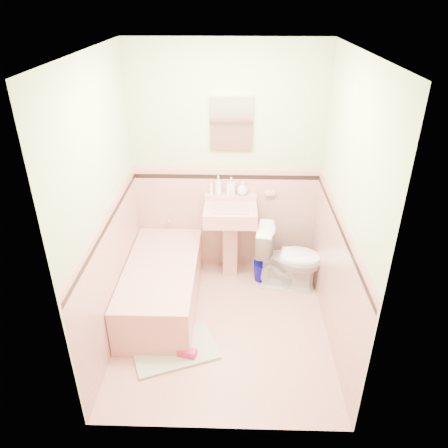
{
  "coord_description": "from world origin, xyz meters",
  "views": [
    {
      "loc": [
        0.1,
        -3.2,
        2.87
      ],
      "look_at": [
        0.0,
        0.25,
        1.0
      ],
      "focal_mm": 34.62,
      "sensor_mm": 36.0,
      "label": 1
    }
  ],
  "objects_px": {
    "medicine_cabinet": "(231,123)",
    "soap_bottle_right": "(242,188)",
    "soap_bottle_mid": "(231,186)",
    "shoe": "(187,352)",
    "bucket": "(263,271)",
    "bathtub": "(162,286)",
    "soap_bottle_left": "(218,185)",
    "sink": "(230,243)",
    "toilet": "(289,258)"
  },
  "relations": [
    {
      "from": "bathtub",
      "to": "soap_bottle_right",
      "type": "xyz_separation_m",
      "value": [
        0.8,
        0.71,
        0.78
      ]
    },
    {
      "from": "medicine_cabinet",
      "to": "shoe",
      "type": "xyz_separation_m",
      "value": [
        -0.36,
        -1.48,
        -1.64
      ]
    },
    {
      "from": "soap_bottle_mid",
      "to": "bathtub",
      "type": "bearing_deg",
      "value": -133.9
    },
    {
      "from": "soap_bottle_right",
      "to": "shoe",
      "type": "xyz_separation_m",
      "value": [
        -0.48,
        -1.45,
        -0.95
      ]
    },
    {
      "from": "soap_bottle_mid",
      "to": "shoe",
      "type": "relative_size",
      "value": 1.14
    },
    {
      "from": "bucket",
      "to": "toilet",
      "type": "bearing_deg",
      "value": -20.39
    },
    {
      "from": "bathtub",
      "to": "soap_bottle_mid",
      "type": "relative_size",
      "value": 7.86
    },
    {
      "from": "toilet",
      "to": "bucket",
      "type": "height_order",
      "value": "toilet"
    },
    {
      "from": "soap_bottle_left",
      "to": "bucket",
      "type": "relative_size",
      "value": 0.94
    },
    {
      "from": "soap_bottle_left",
      "to": "soap_bottle_mid",
      "type": "distance_m",
      "value": 0.14
    },
    {
      "from": "sink",
      "to": "soap_bottle_right",
      "type": "relative_size",
      "value": 5.8
    },
    {
      "from": "bathtub",
      "to": "medicine_cabinet",
      "type": "bearing_deg",
      "value": 47.42
    },
    {
      "from": "soap_bottle_left",
      "to": "soap_bottle_right",
      "type": "distance_m",
      "value": 0.26
    },
    {
      "from": "medicine_cabinet",
      "to": "soap_bottle_right",
      "type": "distance_m",
      "value": 0.7
    },
    {
      "from": "bucket",
      "to": "shoe",
      "type": "relative_size",
      "value": 1.33
    },
    {
      "from": "bathtub",
      "to": "medicine_cabinet",
      "type": "xyz_separation_m",
      "value": [
        0.68,
        0.74,
        1.47
      ]
    },
    {
      "from": "soap_bottle_left",
      "to": "soap_bottle_right",
      "type": "bearing_deg",
      "value": 0.0
    },
    {
      "from": "soap_bottle_left",
      "to": "soap_bottle_mid",
      "type": "height_order",
      "value": "soap_bottle_left"
    },
    {
      "from": "soap_bottle_left",
      "to": "sink",
      "type": "bearing_deg",
      "value": -53.35
    },
    {
      "from": "shoe",
      "to": "bucket",
      "type": "bearing_deg",
      "value": 73.87
    },
    {
      "from": "soap_bottle_left",
      "to": "toilet",
      "type": "distance_m",
      "value": 1.08
    },
    {
      "from": "bathtub",
      "to": "sink",
      "type": "distance_m",
      "value": 0.89
    },
    {
      "from": "sink",
      "to": "soap_bottle_right",
      "type": "distance_m",
      "value": 0.61
    },
    {
      "from": "bathtub",
      "to": "shoe",
      "type": "relative_size",
      "value": 8.93
    },
    {
      "from": "sink",
      "to": "medicine_cabinet",
      "type": "distance_m",
      "value": 1.28
    },
    {
      "from": "soap_bottle_left",
      "to": "shoe",
      "type": "distance_m",
      "value": 1.76
    },
    {
      "from": "sink",
      "to": "soap_bottle_left",
      "type": "height_order",
      "value": "soap_bottle_left"
    },
    {
      "from": "bucket",
      "to": "bathtub",
      "type": "bearing_deg",
      "value": -155.91
    },
    {
      "from": "bucket",
      "to": "soap_bottle_right",
      "type": "bearing_deg",
      "value": 135.49
    },
    {
      "from": "soap_bottle_right",
      "to": "bathtub",
      "type": "bearing_deg",
      "value": -138.58
    },
    {
      "from": "sink",
      "to": "toilet",
      "type": "xyz_separation_m",
      "value": [
        0.64,
        -0.16,
        -0.08
      ]
    },
    {
      "from": "soap_bottle_right",
      "to": "shoe",
      "type": "bearing_deg",
      "value": -108.43
    },
    {
      "from": "sink",
      "to": "soap_bottle_mid",
      "type": "xyz_separation_m",
      "value": [
        0.0,
        0.18,
        0.59
      ]
    },
    {
      "from": "bathtub",
      "to": "soap_bottle_left",
      "type": "relative_size",
      "value": 7.11
    },
    {
      "from": "medicine_cabinet",
      "to": "soap_bottle_left",
      "type": "relative_size",
      "value": 2.56
    },
    {
      "from": "bathtub",
      "to": "soap_bottle_left",
      "type": "height_order",
      "value": "soap_bottle_left"
    },
    {
      "from": "soap_bottle_right",
      "to": "medicine_cabinet",
      "type": "bearing_deg",
      "value": 166.47
    },
    {
      "from": "toilet",
      "to": "bucket",
      "type": "relative_size",
      "value": 3.18
    },
    {
      "from": "bathtub",
      "to": "toilet",
      "type": "height_order",
      "value": "toilet"
    },
    {
      "from": "soap_bottle_left",
      "to": "soap_bottle_mid",
      "type": "xyz_separation_m",
      "value": [
        0.14,
        0.0,
        -0.01
      ]
    },
    {
      "from": "medicine_cabinet",
      "to": "shoe",
      "type": "bearing_deg",
      "value": -103.6
    },
    {
      "from": "sink",
      "to": "toilet",
      "type": "bearing_deg",
      "value": -14.09
    },
    {
      "from": "soap_bottle_left",
      "to": "toilet",
      "type": "relative_size",
      "value": 0.3
    },
    {
      "from": "sink",
      "to": "shoe",
      "type": "distance_m",
      "value": 1.37
    },
    {
      "from": "soap_bottle_left",
      "to": "bucket",
      "type": "bearing_deg",
      "value": -25.55
    },
    {
      "from": "soap_bottle_mid",
      "to": "toilet",
      "type": "bearing_deg",
      "value": -28.24
    },
    {
      "from": "medicine_cabinet",
      "to": "toilet",
      "type": "relative_size",
      "value": 0.76
    },
    {
      "from": "sink",
      "to": "soap_bottle_mid",
      "type": "relative_size",
      "value": 4.58
    },
    {
      "from": "soap_bottle_left",
      "to": "shoe",
      "type": "height_order",
      "value": "soap_bottle_left"
    },
    {
      "from": "sink",
      "to": "bucket",
      "type": "xyz_separation_m",
      "value": [
        0.37,
        -0.06,
        -0.33
      ]
    }
  ]
}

